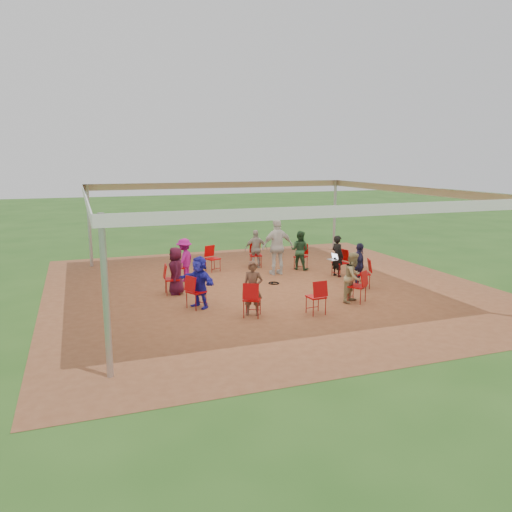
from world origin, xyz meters
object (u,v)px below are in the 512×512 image
object	(u,v)px
chair_1	(301,257)
chair_8	(316,297)
chair_3	(213,259)
person_seated_7	(353,277)
person_seated_1	(300,250)
laptop	(334,258)
person_seated_0	(337,256)
person_seated_3	(184,260)
chair_0	(340,263)
chair_4	(181,267)
chair_7	(252,299)
person_seated_5	(199,282)
person_seated_2	(256,249)
cable_coil	(274,283)
person_seated_6	(253,288)
person_seated_8	(359,266)
person_seated_4	(176,271)
chair_2	(256,255)
chair_5	(172,279)
chair_10	(363,274)
chair_9	(357,287)
chair_6	(196,292)
standing_person	(277,247)

from	to	relation	value
chair_1	chair_8	world-z (taller)	same
chair_3	person_seated_7	bearing A→B (deg)	98.01
chair_3	person_seated_1	world-z (taller)	person_seated_1
laptop	person_seated_7	bearing A→B (deg)	149.93
person_seated_0	person_seated_3	bearing A→B (deg)	65.45
chair_0	chair_4	distance (m)	5.29
chair_7	chair_0	bearing A→B (deg)	65.45
chair_7	person_seated_5	distance (m)	1.63
chair_1	person_seated_5	world-z (taller)	person_seated_5
person_seated_5	person_seated_7	xyz separation A→B (m)	(4.12, -0.91, 0.00)
chair_4	chair_7	size ratio (longest dim) A/B	1.00
chair_0	person_seated_2	xyz separation A→B (m)	(-2.24, 2.11, 0.25)
cable_coil	laptop	bearing A→B (deg)	5.18
person_seated_6	person_seated_7	distance (m)	3.02
chair_3	person_seated_5	size ratio (longest dim) A/B	0.65
person_seated_1	laptop	xyz separation A→B (m)	(0.59, -1.42, -0.05)
chair_0	person_seated_8	distance (m)	1.63
chair_7	person_seated_2	size ratio (longest dim) A/B	0.65
chair_8	laptop	distance (m)	4.19
chair_4	person_seated_5	xyz separation A→B (m)	(-0.13, -3.08, 0.25)
chair_3	person_seated_6	xyz separation A→B (m)	(-0.34, -5.17, 0.25)
person_seated_4	person_seated_5	distance (m)	1.57
chair_2	chair_3	size ratio (longest dim) A/B	1.00
person_seated_5	person_seated_7	distance (m)	4.22
chair_4	cable_coil	bearing A→B (deg)	99.43
person_seated_2	person_seated_8	size ratio (longest dim) A/B	1.00
chair_5	person_seated_2	xyz separation A→B (m)	(3.50, 2.51, 0.25)
chair_10	chair_9	bearing A→B (deg)	163.64
chair_1	chair_9	distance (m)	4.40
chair_0	person_seated_7	bearing A→B (deg)	145.40
cable_coil	laptop	distance (m)	2.31
person_seated_2	chair_0	bearing A→B (deg)	149.15
chair_4	chair_9	bearing A→B (deg)	81.82
chair_6	person_seated_4	size ratio (longest dim) A/B	0.65
chair_8	person_seated_1	world-z (taller)	person_seated_1
chair_5	standing_person	distance (m)	4.10
chair_5	chair_7	world-z (taller)	same
person_seated_0	person_seated_4	bearing A→B (deg)	81.82
chair_6	chair_0	bearing A→B (deg)	81.82
chair_10	person_seated_0	size ratio (longest dim) A/B	0.65
person_seated_5	person_seated_4	bearing A→B (deg)	163.64
chair_5	chair_6	xyz separation A→B (m)	(0.34, -1.60, 0.00)
person_seated_0	person_seated_5	world-z (taller)	same
chair_9	person_seated_0	distance (m)	3.09
person_seated_7	chair_6	bearing A→B (deg)	131.95
person_seated_7	person_seated_8	bearing A→B (deg)	16.36
laptop	chair_7	bearing A→B (deg)	115.88
cable_coil	person_seated_8	bearing A→B (deg)	-30.63
standing_person	person_seated_1	bearing A→B (deg)	-159.44
chair_6	cable_coil	bearing A→B (deg)	92.32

